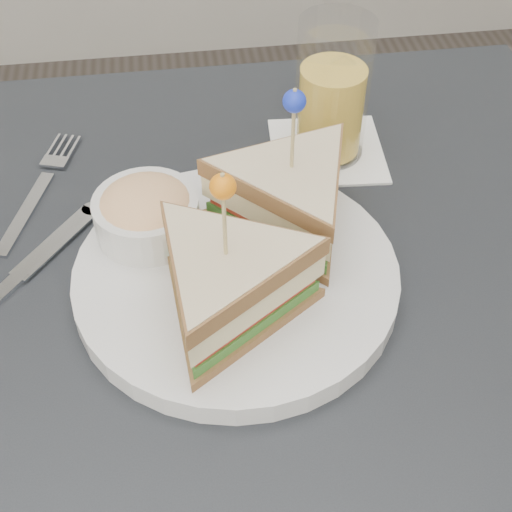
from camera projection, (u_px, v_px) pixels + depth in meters
The scene contains 5 objects.
table at pixel (247, 355), 0.69m from camera, with size 0.80×0.80×0.75m.
plate_meal at pixel (243, 244), 0.62m from camera, with size 0.33×0.32×0.17m.
cutlery_fork at pixel (42, 185), 0.74m from camera, with size 0.08×0.19×0.01m.
cutlery_knife at pixel (24, 272), 0.65m from camera, with size 0.13×0.17×0.01m.
drink_set at pixel (332, 99), 0.73m from camera, with size 0.13×0.13×0.15m.
Camera 1 is at (-0.05, -0.41, 1.23)m, focal length 50.00 mm.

